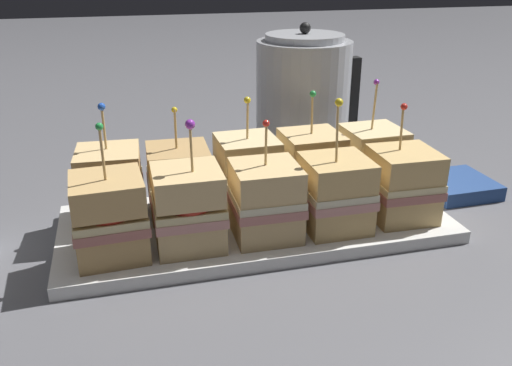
{
  "coord_description": "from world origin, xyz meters",
  "views": [
    {
      "loc": [
        -0.17,
        -0.67,
        0.36
      ],
      "look_at": [
        0.0,
        0.0,
        0.07
      ],
      "focal_mm": 38.0,
      "sensor_mm": 36.0,
      "label": 1
    }
  ],
  "objects_px": {
    "sandwich_front_center": "(266,201)",
    "sandwich_back_right": "(311,166)",
    "napkin_stack": "(457,186)",
    "sandwich_back_left": "(179,181)",
    "sandwich_front_left": "(188,208)",
    "sandwich_front_right": "(335,193)",
    "serving_platter": "(256,224)",
    "sandwich_back_far_right": "(372,161)",
    "sandwich_back_center": "(248,172)",
    "sandwich_front_far_left": "(110,217)",
    "kettle_steel": "(303,99)",
    "sandwich_front_far_right": "(402,184)",
    "sandwich_back_far_left": "(111,185)"
  },
  "relations": [
    {
      "from": "sandwich_back_left",
      "to": "sandwich_front_right",
      "type": "bearing_deg",
      "value": -26.2
    },
    {
      "from": "sandwich_back_center",
      "to": "sandwich_back_right",
      "type": "distance_m",
      "value": 0.1
    },
    {
      "from": "sandwich_back_center",
      "to": "sandwich_front_far_right",
      "type": "bearing_deg",
      "value": -26.05
    },
    {
      "from": "sandwich_front_far_left",
      "to": "napkin_stack",
      "type": "bearing_deg",
      "value": 9.84
    },
    {
      "from": "sandwich_front_far_left",
      "to": "sandwich_back_far_left",
      "type": "bearing_deg",
      "value": 88.72
    },
    {
      "from": "sandwich_front_left",
      "to": "sandwich_front_center",
      "type": "distance_m",
      "value": 0.1
    },
    {
      "from": "sandwich_back_left",
      "to": "sandwich_front_far_right",
      "type": "bearing_deg",
      "value": -17.03
    },
    {
      "from": "sandwich_front_far_right",
      "to": "sandwich_back_left",
      "type": "xyz_separation_m",
      "value": [
        -0.3,
        0.09,
        -0.0
      ]
    },
    {
      "from": "serving_platter",
      "to": "kettle_steel",
      "type": "relative_size",
      "value": 2.14
    },
    {
      "from": "sandwich_front_right",
      "to": "sandwich_back_far_right",
      "type": "relative_size",
      "value": 1.02
    },
    {
      "from": "serving_platter",
      "to": "sandwich_back_center",
      "type": "distance_m",
      "value": 0.08
    },
    {
      "from": "sandwich_back_center",
      "to": "sandwich_back_left",
      "type": "bearing_deg",
      "value": -177.07
    },
    {
      "from": "sandwich_front_left",
      "to": "sandwich_back_far_left",
      "type": "distance_m",
      "value": 0.14
    },
    {
      "from": "sandwich_back_left",
      "to": "sandwich_back_right",
      "type": "distance_m",
      "value": 0.2
    },
    {
      "from": "sandwich_front_center",
      "to": "sandwich_back_right",
      "type": "distance_m",
      "value": 0.14
    },
    {
      "from": "sandwich_back_left",
      "to": "napkin_stack",
      "type": "xyz_separation_m",
      "value": [
        0.45,
        -0.0,
        -0.06
      ]
    },
    {
      "from": "sandwich_back_far_right",
      "to": "napkin_stack",
      "type": "distance_m",
      "value": 0.17
    },
    {
      "from": "serving_platter",
      "to": "sandwich_back_right",
      "type": "bearing_deg",
      "value": 26.33
    },
    {
      "from": "serving_platter",
      "to": "sandwich_front_left",
      "type": "height_order",
      "value": "sandwich_front_left"
    },
    {
      "from": "sandwich_back_far_right",
      "to": "sandwich_front_left",
      "type": "bearing_deg",
      "value": -161.97
    },
    {
      "from": "sandwich_back_center",
      "to": "sandwich_back_far_right",
      "type": "height_order",
      "value": "sandwich_back_far_right"
    },
    {
      "from": "sandwich_back_right",
      "to": "sandwich_back_left",
      "type": "bearing_deg",
      "value": -179.32
    },
    {
      "from": "sandwich_front_far_right",
      "to": "sandwich_back_far_right",
      "type": "height_order",
      "value": "sandwich_back_far_right"
    },
    {
      "from": "sandwich_front_far_left",
      "to": "sandwich_back_left",
      "type": "distance_m",
      "value": 0.14
    },
    {
      "from": "serving_platter",
      "to": "sandwich_back_left",
      "type": "xyz_separation_m",
      "value": [
        -0.1,
        0.05,
        0.06
      ]
    },
    {
      "from": "sandwich_back_far_right",
      "to": "sandwich_back_left",
      "type": "bearing_deg",
      "value": -179.79
    },
    {
      "from": "sandwich_front_far_right",
      "to": "napkin_stack",
      "type": "bearing_deg",
      "value": 30.12
    },
    {
      "from": "sandwich_front_left",
      "to": "sandwich_front_center",
      "type": "xyz_separation_m",
      "value": [
        0.1,
        -0.0,
        -0.0
      ]
    },
    {
      "from": "sandwich_front_right",
      "to": "sandwich_back_center",
      "type": "height_order",
      "value": "sandwich_front_right"
    },
    {
      "from": "sandwich_front_left",
      "to": "serving_platter",
      "type": "bearing_deg",
      "value": 26.3
    },
    {
      "from": "sandwich_front_far_right",
      "to": "sandwich_back_right",
      "type": "relative_size",
      "value": 0.98
    },
    {
      "from": "sandwich_back_right",
      "to": "kettle_steel",
      "type": "relative_size",
      "value": 0.66
    },
    {
      "from": "sandwich_back_far_left",
      "to": "sandwich_back_right",
      "type": "distance_m",
      "value": 0.29
    },
    {
      "from": "sandwich_back_right",
      "to": "napkin_stack",
      "type": "distance_m",
      "value": 0.26
    },
    {
      "from": "sandwich_front_far_left",
      "to": "sandwich_front_left",
      "type": "distance_m",
      "value": 0.1
    },
    {
      "from": "serving_platter",
      "to": "sandwich_front_right",
      "type": "height_order",
      "value": "sandwich_front_right"
    },
    {
      "from": "sandwich_front_far_right",
      "to": "kettle_steel",
      "type": "bearing_deg",
      "value": 96.86
    },
    {
      "from": "sandwich_front_left",
      "to": "sandwich_back_center",
      "type": "relative_size",
      "value": 1.02
    },
    {
      "from": "sandwich_back_right",
      "to": "kettle_steel",
      "type": "xyz_separation_m",
      "value": [
        0.06,
        0.22,
        0.05
      ]
    },
    {
      "from": "kettle_steel",
      "to": "sandwich_front_far_right",
      "type": "bearing_deg",
      "value": -83.14
    },
    {
      "from": "serving_platter",
      "to": "sandwich_back_far_left",
      "type": "bearing_deg",
      "value": 165.86
    },
    {
      "from": "sandwich_back_far_left",
      "to": "sandwich_back_right",
      "type": "height_order",
      "value": "same"
    },
    {
      "from": "sandwich_back_center",
      "to": "sandwich_back_right",
      "type": "relative_size",
      "value": 0.99
    },
    {
      "from": "sandwich_back_far_left",
      "to": "sandwich_back_left",
      "type": "bearing_deg",
      "value": -1.8
    },
    {
      "from": "sandwich_back_center",
      "to": "napkin_stack",
      "type": "xyz_separation_m",
      "value": [
        0.35,
        -0.01,
        -0.06
      ]
    },
    {
      "from": "sandwich_front_far_left",
      "to": "sandwich_back_right",
      "type": "distance_m",
      "value": 0.31
    },
    {
      "from": "sandwich_front_center",
      "to": "sandwich_front_right",
      "type": "relative_size",
      "value": 0.87
    },
    {
      "from": "sandwich_front_far_left",
      "to": "sandwich_back_center",
      "type": "bearing_deg",
      "value": 27.48
    },
    {
      "from": "sandwich_back_left",
      "to": "kettle_steel",
      "type": "distance_m",
      "value": 0.35
    },
    {
      "from": "sandwich_front_right",
      "to": "sandwich_back_far_left",
      "type": "relative_size",
      "value": 1.09
    }
  ]
}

